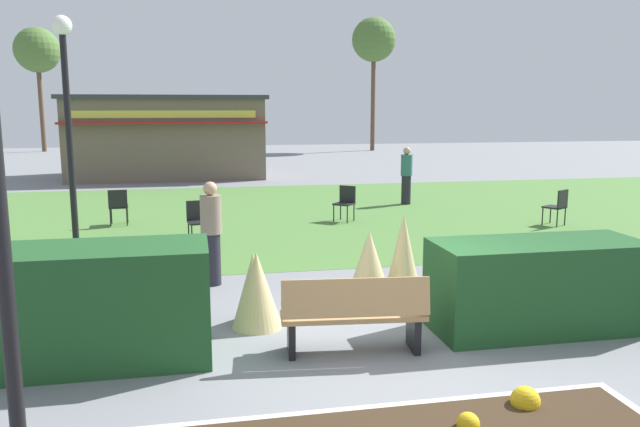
{
  "coord_description": "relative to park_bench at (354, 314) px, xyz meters",
  "views": [
    {
      "loc": [
        -2.24,
        -6.89,
        2.87
      ],
      "look_at": [
        -0.19,
        3.41,
        1.08
      ],
      "focal_mm": 35.35,
      "sensor_mm": 36.0,
      "label": 1
    }
  ],
  "objects": [
    {
      "name": "ground_plane",
      "position": [
        0.48,
        0.09,
        -0.48
      ],
      "size": [
        80.0,
        80.0,
        0.0
      ],
      "primitive_type": "plane",
      "color": "slate"
    },
    {
      "name": "lawn_patch",
      "position": [
        0.48,
        9.79,
        -0.48
      ],
      "size": [
        36.0,
        12.0,
        0.01
      ],
      "primitive_type": "cube",
      "color": "#4C7A38",
      "rests_on": "ground_plane"
    },
    {
      "name": "park_bench",
      "position": [
        0.0,
        0.0,
        0.0
      ],
      "size": [
        1.74,
        0.69,
        0.95
      ],
      "color": "tan",
      "rests_on": "ground_plane"
    },
    {
      "name": "hedge_left",
      "position": [
        -2.78,
        0.35,
        0.19
      ],
      "size": [
        2.27,
        1.1,
        1.33
      ],
      "primitive_type": "cube",
      "color": "#1E4C23",
      "rests_on": "ground_plane"
    },
    {
      "name": "hedge_right",
      "position": [
        2.53,
        0.35,
        0.1
      ],
      "size": [
        2.72,
        1.1,
        1.17
      ],
      "primitive_type": "cube",
      "color": "#1E4C23",
      "rests_on": "ground_plane"
    },
    {
      "name": "ornamental_grass_behind_left",
      "position": [
        0.68,
        1.77,
        0.08
      ],
      "size": [
        0.72,
        0.72,
        1.11
      ],
      "primitive_type": "cone",
      "color": "#D1BC7F",
      "rests_on": "ground_plane"
    },
    {
      "name": "ornamental_grass_behind_right",
      "position": [
        -1.05,
        1.34,
        -0.0
      ],
      "size": [
        0.55,
        0.55,
        0.96
      ],
      "primitive_type": "cone",
      "color": "#D1BC7F",
      "rests_on": "ground_plane"
    },
    {
      "name": "ornamental_grass_behind_center",
      "position": [
        1.28,
        2.03,
        0.16
      ],
      "size": [
        0.58,
        0.58,
        1.29
      ],
      "primitive_type": "cone",
      "color": "#D1BC7F",
      "rests_on": "ground_plane"
    },
    {
      "name": "ornamental_grass_behind_far",
      "position": [
        -1.02,
        1.13,
        0.03
      ],
      "size": [
        0.66,
        0.66,
        1.01
      ],
      "primitive_type": "cone",
      "color": "#D1BC7F",
      "rests_on": "ground_plane"
    },
    {
      "name": "lamppost_mid",
      "position": [
        -4.04,
        5.67,
        2.33
      ],
      "size": [
        0.36,
        0.36,
        4.5
      ],
      "color": "black",
      "rests_on": "ground_plane"
    },
    {
      "name": "food_kiosk",
      "position": [
        -2.82,
        20.03,
        1.18
      ],
      "size": [
        7.87,
        5.13,
        3.29
      ],
      "color": "#6B5B4C",
      "rests_on": "ground_plane"
    },
    {
      "name": "cafe_chair_west",
      "position": [
        -1.74,
        6.59,
        0.05
      ],
      "size": [
        0.51,
        0.51,
        0.89
      ],
      "color": "black",
      "rests_on": "ground_plane"
    },
    {
      "name": "cafe_chair_east",
      "position": [
        1.93,
        8.45,
        0.05
      ],
      "size": [
        0.62,
        0.62,
        0.89
      ],
      "color": "black",
      "rests_on": "ground_plane"
    },
    {
      "name": "cafe_chair_center",
      "position": [
        6.82,
        6.8,
        0.05
      ],
      "size": [
        0.6,
        0.6,
        0.89
      ],
      "color": "black",
      "rests_on": "ground_plane"
    },
    {
      "name": "cafe_chair_north",
      "position": [
        -3.62,
        8.92,
        0.05
      ],
      "size": [
        0.47,
        0.47,
        0.89
      ],
      "color": "black",
      "rests_on": "ground_plane"
    },
    {
      "name": "person_strolling",
      "position": [
        4.34,
        10.8,
        0.38
      ],
      "size": [
        0.34,
        0.34,
        1.69
      ],
      "rotation": [
        0.0,
        0.0,
        3.79
      ],
      "color": "#23232D",
      "rests_on": "ground_plane"
    },
    {
      "name": "person_standing",
      "position": [
        -1.54,
        3.27,
        0.38
      ],
      "size": [
        0.34,
        0.34,
        1.69
      ],
      "rotation": [
        0.0,
        0.0,
        2.87
      ],
      "color": "#23232D",
      "rests_on": "ground_plane"
    },
    {
      "name": "parked_car_west_slot",
      "position": [
        -1.99,
        28.91,
        0.16
      ],
      "size": [
        4.34,
        2.32,
        1.2
      ],
      "color": "maroon",
      "rests_on": "ground_plane"
    },
    {
      "name": "tree_left_bg",
      "position": [
        -11.21,
        36.29,
        5.78
      ],
      "size": [
        2.8,
        2.8,
        7.73
      ],
      "color": "brown",
      "rests_on": "ground_plane"
    },
    {
      "name": "tree_right_bg",
      "position": [
        9.69,
        33.15,
        6.49
      ],
      "size": [
        2.8,
        2.8,
        8.46
      ],
      "color": "brown",
      "rests_on": "ground_plane"
    }
  ]
}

